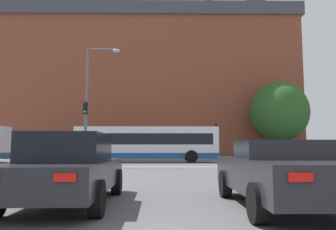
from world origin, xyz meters
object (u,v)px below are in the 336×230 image
Objects in this scene: car_saloon_left at (68,168)px; pedestrian_waiting at (80,150)px; traffic_light_far_right at (216,135)px; traffic_light_near_left at (85,123)px; car_roadster_right at (283,173)px; street_lamp_junction at (92,93)px; bus_crossing_lead at (147,143)px.

car_saloon_left is 2.81× the size of pedestrian_waiting.
traffic_light_far_right is 16.36m from traffic_light_near_left.
pedestrian_waiting reaches higher than car_saloon_left.
traffic_light_far_right is at bearing 73.24° from car_saloon_left.
street_lamp_junction is (-7.18, 15.01, 4.14)m from car_roadster_right.
traffic_light_near_left reaches higher than pedestrian_waiting.
bus_crossing_lead is at bearing 157.15° from pedestrian_waiting.
pedestrian_waiting is (-3.73, 13.38, -1.88)m from traffic_light_near_left.
traffic_light_far_right is at bearing -47.43° from bus_crossing_lead.
pedestrian_waiting is (-4.12, 13.22, -3.88)m from street_lamp_junction.
street_lamp_junction is (0.39, 0.16, 2.00)m from traffic_light_near_left.
car_saloon_left is 1.01× the size of car_roadster_right.
bus_crossing_lead is at bearing 87.07° from car_saloon_left.
car_roadster_right is at bearing -64.43° from street_lamp_junction.
pedestrian_waiting reaches higher than car_roadster_right.
traffic_light_near_left is (-7.57, 14.85, 2.14)m from car_roadster_right.
car_saloon_left is 28.65m from pedestrian_waiting.
street_lamp_junction is 4.92× the size of pedestrian_waiting.
traffic_light_near_left reaches higher than traffic_light_far_right.
car_roadster_right is 0.57× the size of street_lamp_junction.
bus_crossing_lead is (0.58, 20.59, 0.81)m from car_saloon_left.
bus_crossing_lead is at bearing 100.49° from car_roadster_right.
traffic_light_near_left reaches higher than car_roadster_right.
street_lamp_junction reaches higher than pedestrian_waiting.
traffic_light_near_left is 0.53× the size of street_lamp_junction.
bus_crossing_lead is 1.47× the size of street_lamp_junction.
bus_crossing_lead is (-3.81, 21.02, 0.88)m from car_roadster_right.
traffic_light_far_right is 2.27× the size of pedestrian_waiting.
car_saloon_left is 1.08× the size of traffic_light_near_left.
car_saloon_left is at bearing -77.54° from traffic_light_near_left.
traffic_light_far_right is (6.84, 6.29, 0.94)m from bus_crossing_lead.
car_saloon_left is 1.24× the size of traffic_light_far_right.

